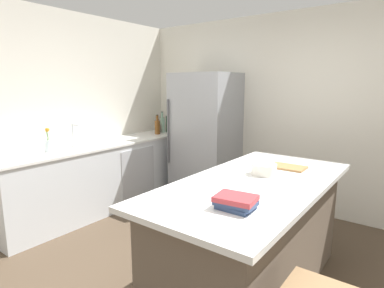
{
  "coord_description": "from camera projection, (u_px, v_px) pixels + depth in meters",
  "views": [
    {
      "loc": [
        1.37,
        -1.91,
        1.67
      ],
      "look_at": [
        -0.78,
        0.95,
        1.0
      ],
      "focal_mm": 29.49,
      "sensor_mm": 36.0,
      "label": 1
    }
  ],
  "objects": [
    {
      "name": "wine_bottle",
      "position": [
        168.0,
        123.0,
        5.22
      ],
      "size": [
        0.07,
        0.07,
        0.37
      ],
      "color": "#19381E",
      "rests_on": "counter_run_left"
    },
    {
      "name": "refrigerator",
      "position": [
        205.0,
        137.0,
        4.61
      ],
      "size": [
        0.86,
        0.75,
        1.84
      ],
      "color": "#93969B",
      "rests_on": "ground_plane"
    },
    {
      "name": "whiskey_bottle",
      "position": [
        157.0,
        127.0,
        4.97
      ],
      "size": [
        0.08,
        0.08,
        0.31
      ],
      "color": "brown",
      "rests_on": "counter_run_left"
    },
    {
      "name": "wall_left",
      "position": [
        35.0,
        116.0,
        3.83
      ],
      "size": [
        0.1,
        6.0,
        2.6
      ],
      "primitive_type": "cube",
      "color": "silver",
      "rests_on": "ground_plane"
    },
    {
      "name": "flower_vase",
      "position": [
        48.0,
        144.0,
        3.65
      ],
      "size": [
        0.09,
        0.09,
        0.28
      ],
      "color": "silver",
      "rests_on": "counter_run_left"
    },
    {
      "name": "kitchen_island",
      "position": [
        253.0,
        235.0,
        2.57
      ],
      "size": [
        0.98,
        2.08,
        0.93
      ],
      "color": "brown",
      "rests_on": "ground_plane"
    },
    {
      "name": "cookbook_stack",
      "position": [
        236.0,
        202.0,
        1.91
      ],
      "size": [
        0.26,
        0.22,
        0.08
      ],
      "color": "#334770",
      "rests_on": "kitchen_island"
    },
    {
      "name": "counter_run_left",
      "position": [
        104.0,
        175.0,
        4.31
      ],
      "size": [
        0.64,
        2.86,
        0.91
      ],
      "color": "silver",
      "rests_on": "ground_plane"
    },
    {
      "name": "sink_faucet",
      "position": [
        74.0,
        135.0,
        3.92
      ],
      "size": [
        0.15,
        0.05,
        0.3
      ],
      "color": "silver",
      "rests_on": "counter_run_left"
    },
    {
      "name": "hot_sauce_bottle",
      "position": [
        158.0,
        127.0,
        5.11
      ],
      "size": [
        0.05,
        0.05,
        0.23
      ],
      "color": "red",
      "rests_on": "counter_run_left"
    },
    {
      "name": "mixing_bowl",
      "position": [
        264.0,
        169.0,
        2.65
      ],
      "size": [
        0.21,
        0.21,
        0.09
      ],
      "color": "silver",
      "rests_on": "kitchen_island"
    },
    {
      "name": "gin_bottle",
      "position": [
        162.0,
        124.0,
        5.16
      ],
      "size": [
        0.08,
        0.08,
        0.34
      ],
      "color": "#8CB79E",
      "rests_on": "counter_run_left"
    },
    {
      "name": "cutting_board",
      "position": [
        287.0,
        167.0,
        2.87
      ],
      "size": [
        0.32,
        0.22,
        0.02
      ],
      "color": "#9E7042",
      "rests_on": "kitchen_island"
    },
    {
      "name": "wall_rear",
      "position": [
        299.0,
        114.0,
        4.14
      ],
      "size": [
        6.0,
        0.1,
        2.6
      ],
      "primitive_type": "cube",
      "color": "silver",
      "rests_on": "ground_plane"
    }
  ]
}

